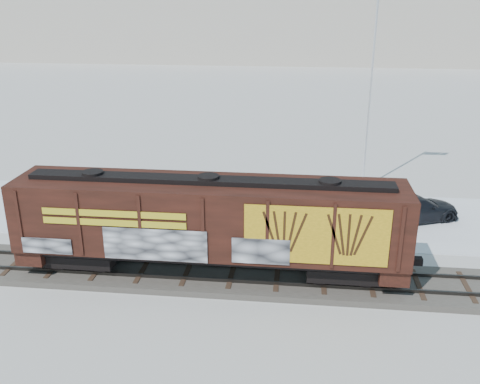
# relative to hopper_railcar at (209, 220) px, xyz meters

# --- Properties ---
(ground) EXTENTS (500.00, 500.00, 0.00)m
(ground) POSITION_rel_hopper_railcar_xyz_m (2.95, 0.01, -2.82)
(ground) COLOR white
(ground) RESTS_ON ground
(rail_track) EXTENTS (50.00, 3.40, 0.43)m
(rail_track) POSITION_rel_hopper_railcar_xyz_m (2.95, 0.01, -2.67)
(rail_track) COLOR #59544C
(rail_track) RESTS_ON ground
(parking_strip) EXTENTS (40.00, 8.00, 0.03)m
(parking_strip) POSITION_rel_hopper_railcar_xyz_m (2.95, 7.51, -2.80)
(parking_strip) COLOR white
(parking_strip) RESTS_ON ground
(hopper_railcar) EXTENTS (16.60, 3.06, 4.28)m
(hopper_railcar) POSITION_rel_hopper_railcar_xyz_m (0.00, 0.00, 0.00)
(hopper_railcar) COLOR black
(hopper_railcar) RESTS_ON rail_track
(flagpole) EXTENTS (2.30, 0.90, 13.15)m
(flagpole) POSITION_rel_hopper_railcar_xyz_m (7.99, 12.68, 2.17)
(flagpole) COLOR silver
(flagpole) RESTS_ON ground
(car_silver) EXTENTS (4.45, 2.44, 1.43)m
(car_silver) POSITION_rel_hopper_railcar_xyz_m (-7.98, 7.46, -2.07)
(car_silver) COLOR #9D9FA4
(car_silver) RESTS_ON parking_strip
(car_white) EXTENTS (5.17, 2.07, 1.67)m
(car_white) POSITION_rel_hopper_railcar_xyz_m (-1.15, 5.60, -1.95)
(car_white) COLOR silver
(car_white) RESTS_ON parking_strip
(car_dark) EXTENTS (5.36, 3.78, 1.44)m
(car_dark) POSITION_rel_hopper_railcar_xyz_m (10.23, 7.69, -2.07)
(car_dark) COLOR black
(car_dark) RESTS_ON parking_strip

